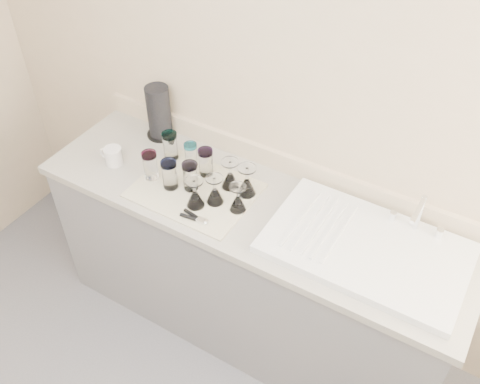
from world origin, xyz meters
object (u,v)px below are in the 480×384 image
Objects in this scene: goblet_back_left at (230,178)px; goblet_back_right at (247,185)px; paper_towel_roll at (159,113)px; tumbler_cyan at (191,155)px; tumbler_teal at (170,146)px; can_opener at (195,218)px; tumbler_blue at (170,174)px; tumbler_purple at (206,162)px; goblet_front_right at (238,202)px; goblet_front_left at (215,194)px; goblet_extra at (195,197)px; tumbler_lavender at (190,176)px; white_mug at (113,156)px; tumbler_magenta at (150,165)px; sink_unit at (367,247)px.

goblet_back_right is at bearing -2.24° from goblet_back_left.
tumbler_cyan is at bearing -25.14° from paper_towel_roll.
paper_towel_roll is at bearing 140.40° from tumbler_teal.
tumbler_cyan reaches higher than can_opener.
tumbler_cyan is at bearing 91.81° from tumbler_blue.
goblet_back_left is (0.24, 0.15, -0.03)m from tumbler_blue.
goblet_front_right is (0.26, -0.13, -0.03)m from tumbler_purple.
tumbler_teal is at bearing 156.62° from goblet_front_left.
can_opener is at bearing -57.94° from goblet_extra.
tumbler_purple is 0.24m from goblet_back_right.
tumbler_lavender reaches higher than white_mug.
goblet_front_right is (0.35, -0.15, -0.02)m from tumbler_cyan.
tumbler_blue reaches higher than tumbler_magenta.
tumbler_magenta is 1.06× the size of can_opener.
goblet_front_left reaches higher than tumbler_cyan.
goblet_extra is (0.08, -0.21, -0.02)m from tumbler_purple.
tumbler_blue is 0.10m from tumbler_lavender.
tumbler_blue is 0.28m from goblet_back_left.
goblet_back_right reaches higher than goblet_extra.
goblet_front_right is at bearing -27.05° from tumbler_purple.
white_mug is at bearing -175.21° from tumbler_lavender.
tumbler_purple is (0.10, -0.02, 0.01)m from tumbler_cyan.
tumbler_purple is 0.26m from tumbler_magenta.
white_mug reaches higher than can_opener.
goblet_front_left is at bearing -173.57° from sink_unit.
tumbler_blue reaches higher than tumbler_lavender.
goblet_back_right is (0.24, -0.02, -0.02)m from tumbler_purple.
tumbler_teal reaches higher than can_opener.
goblet_extra is (0.08, -0.08, -0.02)m from tumbler_lavender.
goblet_extra is at bearing -169.32° from sink_unit.
goblet_front_right is 0.47× the size of paper_towel_roll.
sink_unit is 6.43× the size of tumbler_cyan.
sink_unit is 1.05m from tumbler_magenta.
goblet_front_right is at bearing -2.15° from tumbler_lavender.
paper_towel_roll reaches higher than tumbler_magenta.
tumbler_teal is 0.29m from white_mug.
tumbler_purple is 0.97× the size of goblet_extra.
goblet_extra is at bearing -36.59° from tumbler_teal.
goblet_front_right reaches higher than tumbler_cyan.
tumbler_teal is 1.16× the size of tumbler_cyan.
tumbler_lavender is 0.44m from white_mug.
tumbler_blue reaches higher than white_mug.
tumbler_magenta is 0.47m from goblet_back_right.
goblet_front_right is at bearing -16.99° from tumbler_teal.
paper_towel_roll reaches higher than goblet_back_right.
tumbler_magenta is 0.98× the size of goblet_extra.
goblet_front_right is at bearing 23.02° from goblet_extra.
paper_towel_roll reaches higher than sink_unit.
sink_unit is 1.24m from paper_towel_roll.
tumbler_teal and tumbler_blue have the same top height.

